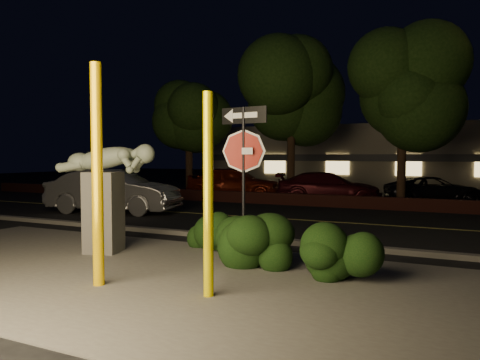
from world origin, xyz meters
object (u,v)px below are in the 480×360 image
at_px(yellow_pole_left, 97,176).
at_px(parked_car_dark, 435,190).
at_px(parked_car_darkred, 328,187).
at_px(silver_sedan, 113,191).
at_px(signpost, 244,151).
at_px(parked_car_red, 234,182).
at_px(yellow_pole_right, 208,195).
at_px(sculpture, 105,186).

height_order(yellow_pole_left, parked_car_dark, yellow_pole_left).
bearing_deg(parked_car_dark, parked_car_darkred, 90.77).
relative_size(yellow_pole_left, silver_sedan, 0.74).
relative_size(signpost, parked_car_red, 0.67).
bearing_deg(parked_car_red, yellow_pole_left, -174.82).
height_order(silver_sedan, parked_car_red, silver_sedan).
xyz_separation_m(parked_car_darkred, parked_car_dark, (4.37, 1.61, -0.09)).
bearing_deg(signpost, silver_sedan, 154.12).
xyz_separation_m(yellow_pole_right, parked_car_red, (-7.11, 14.98, -0.74)).
xyz_separation_m(sculpture, parked_car_red, (-3.50, 13.17, -0.67)).
relative_size(yellow_pole_right, sculpture, 1.29).
bearing_deg(silver_sedan, yellow_pole_right, -143.05).
bearing_deg(parked_car_darkred, sculpture, 158.49).
height_order(yellow_pole_right, parked_car_red, yellow_pole_right).
bearing_deg(yellow_pole_left, signpost, 65.68).
distance_m(parked_car_darkred, parked_car_dark, 4.66).
xyz_separation_m(signpost, silver_sedan, (-7.67, 4.88, -1.40)).
relative_size(signpost, parked_car_darkred, 0.66).
bearing_deg(yellow_pole_left, parked_car_dark, 76.26).
bearing_deg(yellow_pole_right, parked_car_dark, 82.49).
bearing_deg(parked_car_red, silver_sedan, 157.34).
height_order(yellow_pole_left, parked_car_red, yellow_pole_left).
relative_size(yellow_pole_right, signpost, 0.99).
relative_size(parked_car_red, parked_car_darkred, 0.99).
distance_m(sculpture, parked_car_darkred, 13.09).
bearing_deg(sculpture, parked_car_darkred, 67.36).
xyz_separation_m(yellow_pole_right, parked_car_dark, (2.16, 16.41, -0.94)).
bearing_deg(parked_car_red, yellow_pole_right, -168.26).
bearing_deg(sculpture, yellow_pole_left, -66.86).
bearing_deg(yellow_pole_right, signpost, 104.05).
distance_m(silver_sedan, parked_car_red, 7.64).
height_order(signpost, silver_sedan, signpost).
bearing_deg(signpost, yellow_pole_right, -69.38).
relative_size(sculpture, silver_sedan, 0.49).
xyz_separation_m(yellow_pole_left, parked_car_darkred, (-0.30, 15.06, -1.12)).
relative_size(parked_car_darkred, parked_car_dark, 1.11).
xyz_separation_m(sculpture, silver_sedan, (-4.69, 5.63, -0.66)).
xyz_separation_m(yellow_pole_left, silver_sedan, (-6.40, 7.69, -1.00)).
height_order(signpost, parked_car_dark, signpost).
relative_size(yellow_pole_left, parked_car_darkred, 0.77).
bearing_deg(yellow_pole_left, parked_car_darkred, 91.14).
height_order(silver_sedan, parked_car_dark, silver_sedan).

